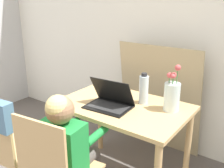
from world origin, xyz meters
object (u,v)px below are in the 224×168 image
Objects in this scene: water_bottle at (144,89)px; laptop at (110,100)px; flower_vase at (172,95)px; chair_spare at (2,135)px; person_seated at (68,144)px.

laptop is at bearing -129.64° from water_bottle.
water_bottle is at bearing -179.63° from flower_vase.
chair_spare is 3.61× the size of water_bottle.
person_seated reaches higher than laptop.
person_seated is at bearing -103.26° from water_bottle.
flower_vase is (0.88, 0.87, 0.23)m from chair_spare.
chair_spare is 2.53× the size of laptop.
person_seated is 2.76× the size of flower_vase.
person_seated is 2.75× the size of laptop.
laptop is (-0.01, 0.48, 0.14)m from person_seated.
chair_spare is 0.92× the size of person_seated.
water_bottle reaches higher than laptop.
person_seated is 0.50m from laptop.
person_seated reaches higher than water_bottle.
laptop is 1.43× the size of water_bottle.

